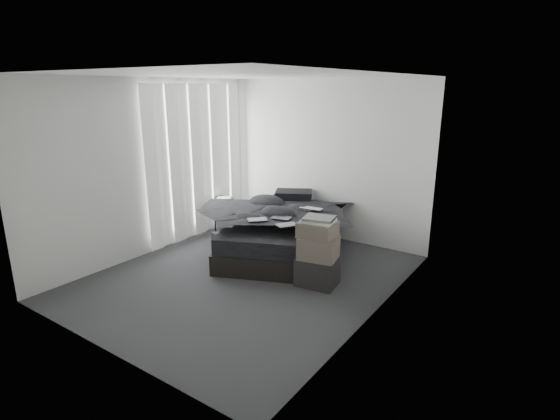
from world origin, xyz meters
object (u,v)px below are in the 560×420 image
Objects in this scene: bed at (283,244)px; box_lower at (317,271)px; side_stand at (224,214)px; laptop at (310,205)px.

box_lower is at bearing -57.46° from bed.
bed is 3.56× the size of side_stand.
bed is 6.24× the size of laptop.
bed is 4.26× the size of box_lower.
laptop reaches higher than side_stand.
laptop reaches higher than box_lower.
side_stand is (-1.81, 0.10, -0.48)m from laptop.
box_lower reaches higher than bed.
laptop reaches higher than bed.
laptop is 0.68× the size of box_lower.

